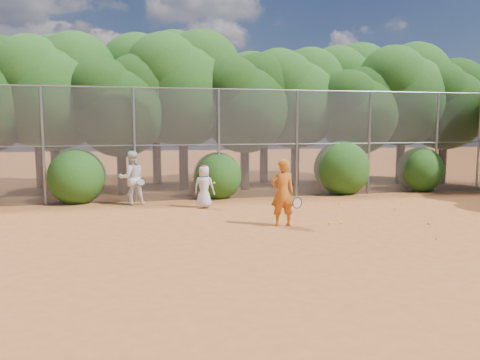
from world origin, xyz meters
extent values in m
plane|color=#AD5A27|center=(0.00, 0.00, 0.00)|extent=(80.00, 80.00, 0.00)
cylinder|color=gray|center=(-7.00, 6.00, 2.00)|extent=(0.09, 0.09, 4.00)
cylinder|color=gray|center=(-4.00, 6.00, 2.00)|extent=(0.09, 0.09, 4.00)
cylinder|color=gray|center=(-1.00, 6.00, 2.00)|extent=(0.09, 0.09, 4.00)
cylinder|color=gray|center=(2.00, 6.00, 2.00)|extent=(0.09, 0.09, 4.00)
cylinder|color=gray|center=(5.00, 6.00, 2.00)|extent=(0.09, 0.09, 4.00)
cylinder|color=gray|center=(8.00, 6.00, 2.00)|extent=(0.09, 0.09, 4.00)
cylinder|color=gray|center=(0.00, 6.00, 4.00)|extent=(20.00, 0.05, 0.05)
cylinder|color=gray|center=(0.00, 6.00, 2.00)|extent=(20.00, 0.04, 0.04)
cube|color=slate|center=(0.00, 6.00, 2.00)|extent=(20.00, 0.02, 4.00)
cylinder|color=gray|center=(10.00, 6.00, 2.00)|extent=(0.09, 0.09, 4.00)
sphere|color=black|center=(-8.74, 8.38, 4.47)|extent=(3.05, 3.05, 3.05)
cylinder|color=black|center=(-7.00, 8.50, 1.26)|extent=(0.38, 0.38, 2.52)
sphere|color=#1D4B12|center=(-7.00, 8.50, 3.73)|extent=(4.03, 4.03, 4.03)
sphere|color=#1D4B12|center=(-6.19, 8.90, 4.74)|extent=(3.23, 3.23, 3.23)
sphere|color=#1D4B12|center=(-7.71, 8.20, 4.54)|extent=(3.02, 3.02, 3.02)
cylinder|color=black|center=(-4.50, 7.80, 1.08)|extent=(0.36, 0.36, 2.17)
sphere|color=black|center=(-4.50, 7.80, 3.21)|extent=(3.47, 3.47, 3.47)
sphere|color=black|center=(-3.81, 8.15, 4.08)|extent=(2.78, 2.78, 2.78)
sphere|color=black|center=(-5.11, 7.54, 3.91)|extent=(2.60, 2.60, 2.60)
cylinder|color=black|center=(-2.00, 8.80, 1.33)|extent=(0.39, 0.39, 2.66)
sphere|color=#1D4B12|center=(-2.00, 8.80, 3.94)|extent=(4.26, 4.26, 4.26)
sphere|color=#1D4B12|center=(-1.15, 9.23, 5.00)|extent=(3.40, 3.40, 3.40)
sphere|color=#1D4B12|center=(-2.74, 8.48, 4.79)|extent=(3.19, 3.19, 3.19)
cylinder|color=black|center=(0.50, 8.20, 1.14)|extent=(0.37, 0.37, 2.27)
sphere|color=black|center=(0.50, 8.20, 3.37)|extent=(3.64, 3.64, 3.64)
sphere|color=black|center=(1.23, 8.56, 4.28)|extent=(2.91, 2.91, 2.91)
sphere|color=black|center=(-0.14, 7.93, 4.10)|extent=(2.73, 2.73, 2.73)
cylinder|color=black|center=(3.00, 9.00, 1.22)|extent=(0.38, 0.38, 2.45)
sphere|color=#1D4B12|center=(3.00, 9.00, 3.63)|extent=(3.92, 3.92, 3.92)
sphere|color=#1D4B12|center=(3.78, 9.39, 4.61)|extent=(3.14, 3.14, 3.14)
sphere|color=#1D4B12|center=(2.31, 8.71, 4.41)|extent=(2.94, 2.94, 2.94)
cylinder|color=black|center=(5.50, 8.00, 1.05)|extent=(0.36, 0.36, 2.10)
sphere|color=black|center=(5.50, 8.00, 3.11)|extent=(3.36, 3.36, 3.36)
sphere|color=black|center=(6.17, 8.34, 3.95)|extent=(2.69, 2.69, 2.69)
sphere|color=black|center=(4.91, 7.75, 3.78)|extent=(2.52, 2.52, 2.52)
cylinder|color=black|center=(8.00, 8.60, 1.29)|extent=(0.39, 0.39, 2.59)
sphere|color=#1D4B12|center=(8.00, 8.60, 3.83)|extent=(4.14, 4.14, 4.14)
sphere|color=#1D4B12|center=(8.83, 9.01, 4.87)|extent=(3.32, 3.32, 3.32)
sphere|color=#1D4B12|center=(7.27, 8.29, 4.66)|extent=(3.11, 3.11, 3.11)
cylinder|color=black|center=(10.00, 8.30, 1.15)|extent=(0.37, 0.37, 2.31)
sphere|color=black|center=(10.00, 8.30, 3.42)|extent=(3.70, 3.70, 3.70)
sphere|color=black|center=(10.74, 8.67, 4.34)|extent=(2.96, 2.96, 2.96)
sphere|color=black|center=(9.35, 8.02, 4.16)|extent=(2.77, 2.77, 2.77)
cylinder|color=black|center=(-8.00, 10.80, 1.31)|extent=(0.39, 0.39, 2.62)
sphere|color=#1D4B12|center=(-8.00, 10.80, 3.88)|extent=(4.20, 4.20, 4.20)
sphere|color=#1D4B12|center=(-7.16, 11.22, 4.94)|extent=(3.36, 3.36, 3.36)
sphere|color=#1D4B12|center=(-8.73, 10.49, 4.72)|extent=(3.15, 3.15, 3.15)
cylinder|color=black|center=(-3.00, 11.00, 1.40)|extent=(0.40, 0.40, 2.80)
sphere|color=#1D4B12|center=(-3.00, 11.00, 4.14)|extent=(4.48, 4.48, 4.48)
sphere|color=#1D4B12|center=(-2.10, 11.45, 5.26)|extent=(3.58, 3.58, 3.58)
sphere|color=#1D4B12|center=(-3.78, 10.66, 5.04)|extent=(3.36, 3.36, 3.36)
cylinder|color=black|center=(2.00, 10.60, 1.26)|extent=(0.38, 0.38, 2.52)
sphere|color=#1D4B12|center=(2.00, 10.60, 3.73)|extent=(4.03, 4.03, 4.03)
sphere|color=#1D4B12|center=(2.81, 11.00, 4.74)|extent=(3.23, 3.23, 3.23)
sphere|color=#1D4B12|center=(1.29, 10.30, 4.54)|extent=(3.02, 3.02, 3.02)
cylinder|color=black|center=(6.50, 11.20, 1.36)|extent=(0.40, 0.40, 2.73)
sphere|color=#1D4B12|center=(6.50, 11.20, 4.04)|extent=(4.37, 4.37, 4.37)
sphere|color=#1D4B12|center=(7.37, 11.64, 5.13)|extent=(3.49, 3.49, 3.49)
sphere|color=#1D4B12|center=(5.74, 10.87, 4.91)|extent=(3.28, 3.28, 3.28)
sphere|color=#1D4B12|center=(-6.00, 6.30, 1.00)|extent=(2.00, 2.00, 2.00)
sphere|color=#1D4B12|center=(-1.00, 6.30, 0.90)|extent=(1.80, 1.80, 1.80)
sphere|color=#1D4B12|center=(4.00, 6.30, 1.10)|extent=(2.20, 2.20, 2.20)
sphere|color=#1D4B12|center=(7.50, 6.30, 0.95)|extent=(1.90, 1.90, 1.90)
imported|color=#C96317|center=(-0.17, 1.01, 0.90)|extent=(0.66, 0.44, 1.80)
torus|color=black|center=(0.18, 0.81, 0.65)|extent=(0.30, 0.11, 0.30)
cylinder|color=black|center=(0.12, 1.02, 0.64)|extent=(0.10, 0.28, 0.04)
imported|color=white|center=(-1.81, 4.22, 0.70)|extent=(0.81, 0.70, 1.40)
ellipsoid|color=#A81820|center=(-1.81, 4.22, 1.36)|extent=(0.22, 0.22, 0.13)
sphere|color=#D1E92A|center=(-1.51, 4.02, 0.85)|extent=(0.07, 0.07, 0.07)
imported|color=white|center=(-4.13, 5.40, 0.92)|extent=(1.04, 0.90, 1.84)
torus|color=black|center=(-3.83, 5.10, 0.80)|extent=(0.32, 0.23, 0.26)
cylinder|color=black|center=(-3.84, 5.27, 0.67)|extent=(0.05, 0.24, 0.20)
sphere|color=#D1E92A|center=(1.51, 0.92, 0.03)|extent=(0.07, 0.07, 0.07)
sphere|color=#D1E92A|center=(4.11, 2.52, 0.03)|extent=(0.07, 0.07, 0.07)
sphere|color=#D1E92A|center=(2.92, -1.26, 0.03)|extent=(0.07, 0.07, 0.07)
sphere|color=#D1E92A|center=(3.78, 0.28, 0.03)|extent=(0.07, 0.07, 0.07)
sphere|color=#D1E92A|center=(1.13, 0.89, 0.03)|extent=(0.07, 0.07, 0.07)
sphere|color=#D1E92A|center=(2.88, 4.03, 0.03)|extent=(0.07, 0.07, 0.07)
sphere|color=#D1E92A|center=(4.93, 3.47, 0.03)|extent=(0.07, 0.07, 0.07)
camera|label=1|loc=(-4.02, -10.80, 2.70)|focal=35.00mm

